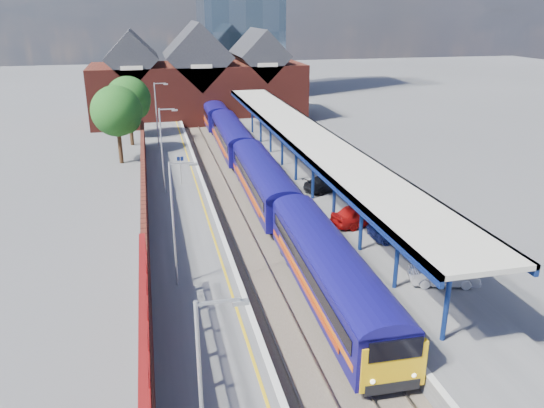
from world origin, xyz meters
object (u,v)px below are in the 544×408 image
at_px(train, 245,154).
at_px(lamp_post_c, 163,146).
at_px(parked_car_red, 362,214).
at_px(parked_car_dark, 328,183).
at_px(parked_car_blue, 402,229).
at_px(platform_sign, 181,166).
at_px(lamp_post_d, 158,111).
at_px(parked_car_silver, 444,274).
at_px(lamp_post_b, 176,217).
at_px(lamp_post_a, 206,393).

height_order(train, lamp_post_c, lamp_post_c).
bearing_deg(parked_car_red, parked_car_dark, -13.33).
bearing_deg(lamp_post_c, parked_car_blue, -41.18).
bearing_deg(platform_sign, parked_car_dark, -20.20).
bearing_deg(platform_sign, lamp_post_d, 95.56).
height_order(platform_sign, parked_car_silver, platform_sign).
distance_m(lamp_post_b, lamp_post_d, 32.00).
bearing_deg(train, lamp_post_d, 129.88).
bearing_deg(parked_car_dark, lamp_post_d, 13.23).
bearing_deg(parked_car_red, train, 4.92).
bearing_deg(lamp_post_d, parked_car_silver, -68.21).
bearing_deg(parked_car_dark, parked_car_red, 156.57).
xyz_separation_m(platform_sign, parked_car_blue, (13.39, -14.91, -1.07)).
bearing_deg(lamp_post_d, lamp_post_c, -90.00).
xyz_separation_m(lamp_post_a, lamp_post_d, (0.00, 46.00, 0.00)).
xyz_separation_m(lamp_post_b, platform_sign, (1.36, 18.00, -2.30)).
relative_size(lamp_post_c, parked_car_dark, 1.59).
bearing_deg(parked_car_dark, train, 8.32).
distance_m(parked_car_silver, parked_car_dark, 16.96).
xyz_separation_m(lamp_post_d, parked_car_dark, (13.19, -18.35, -3.35)).
relative_size(parked_car_silver, parked_car_dark, 0.85).
bearing_deg(train, lamp_post_a, -102.11).
xyz_separation_m(train, parked_car_red, (5.21, -16.72, -0.36)).
bearing_deg(lamp_post_b, platform_sign, 85.67).
bearing_deg(lamp_post_c, parked_car_red, -37.77).
xyz_separation_m(parked_car_red, parked_car_silver, (1.04, -9.17, -0.15)).
xyz_separation_m(lamp_post_a, platform_sign, (1.36, 32.00, -2.30)).
distance_m(lamp_post_b, parked_car_red, 14.69).
distance_m(lamp_post_a, parked_car_dark, 30.82).
xyz_separation_m(lamp_post_c, parked_car_blue, (14.75, -12.91, -3.37)).
bearing_deg(platform_sign, parked_car_red, -46.01).
distance_m(lamp_post_d, parked_car_blue, 32.63).
bearing_deg(parked_car_blue, lamp_post_b, 99.97).
bearing_deg(lamp_post_d, parked_car_red, -63.43).
height_order(lamp_post_a, lamp_post_b, same).
relative_size(lamp_post_a, parked_car_blue, 1.56).
relative_size(lamp_post_d, parked_car_red, 1.56).
bearing_deg(platform_sign, lamp_post_c, -124.26).
bearing_deg(parked_car_dark, lamp_post_c, 57.40).
distance_m(train, lamp_post_b, 24.10).
height_order(lamp_post_a, lamp_post_d, same).
xyz_separation_m(lamp_post_a, parked_car_blue, (14.75, 17.09, -3.37)).
bearing_deg(platform_sign, train, 35.30).
relative_size(train, lamp_post_c, 9.42).
distance_m(train, parked_car_dark, 10.43).
bearing_deg(lamp_post_b, parked_car_silver, -13.12).
distance_m(train, lamp_post_c, 10.65).
bearing_deg(parked_car_silver, lamp_post_c, 51.96).
bearing_deg(parked_car_silver, lamp_post_d, 37.57).
distance_m(train, lamp_post_a, 37.54).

